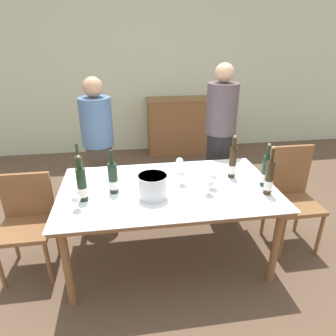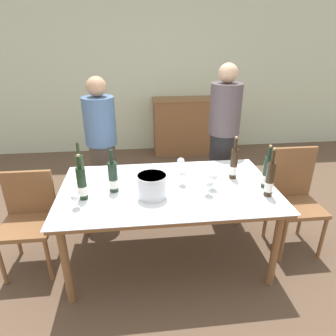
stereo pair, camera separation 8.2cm
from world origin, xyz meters
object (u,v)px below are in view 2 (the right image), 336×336
chair_left_end (29,214)px  chair_right_end (294,193)px  person_guest_left (223,141)px  person_host (102,149)px  sideboard_cabinet (190,126)px  wine_glass_4 (209,184)px  wine_bottle_3 (234,164)px  wine_bottle_0 (267,173)px  wine_glass_1 (181,162)px  wine_glass_0 (75,198)px  wine_bottle_2 (113,178)px  ice_bucket (152,185)px  wine_glass_3 (183,174)px  wine_bottle_4 (81,172)px  dining_table (168,194)px  wine_bottle_1 (270,180)px  wine_glass_2 (213,177)px  wine_bottle_5 (82,184)px

chair_left_end → chair_right_end: bearing=0.2°
person_guest_left → person_host: bearing=176.8°
sideboard_cabinet → wine_glass_4: sideboard_cabinet is taller
chair_left_end → wine_bottle_3: bearing=1.2°
sideboard_cabinet → wine_bottle_0: (0.13, -2.75, 0.39)m
wine_glass_1 → sideboard_cabinet: bearing=77.5°
wine_glass_4 → chair_left_end: size_ratio=0.16×
wine_glass_0 → wine_bottle_2: bearing=42.1°
ice_bucket → wine_glass_3: size_ratio=1.64×
wine_glass_0 → wine_bottle_4: bearing=90.6°
wine_glass_1 → dining_table: bearing=-117.8°
sideboard_cabinet → wine_bottle_1: bearing=-88.1°
wine_glass_1 → wine_glass_4: wine_glass_1 is taller
wine_glass_1 → wine_bottle_1: bearing=-39.0°
wine_bottle_4 → wine_glass_2: 1.09m
dining_table → wine_bottle_2: (-0.45, -0.01, 0.18)m
wine_bottle_5 → wine_glass_3: (0.81, 0.14, -0.03)m
wine_bottle_4 → wine_glass_3: 0.84m
wine_bottle_0 → wine_bottle_1: size_ratio=0.93×
person_guest_left → dining_table: bearing=-130.6°
wine_bottle_2 → chair_left_end: bearing=173.0°
wine_glass_0 → wine_glass_4: bearing=4.6°
wine_bottle_2 → wine_glass_1: (0.60, 0.30, -0.02)m
person_host → wine_glass_3: bearing=-49.0°
wine_glass_1 → person_host: bearing=141.9°
wine_glass_2 → person_host: (-0.98, 0.96, -0.07)m
wine_bottle_2 → wine_bottle_4: (-0.27, 0.10, 0.02)m
chair_left_end → sideboard_cabinet: bearing=54.1°
wine_bottle_0 → wine_bottle_3: (-0.22, 0.20, 0.00)m
wine_bottle_3 → ice_bucket: bearing=-160.5°
wine_glass_2 → chair_right_end: chair_right_end is taller
wine_glass_0 → wine_glass_3: bearing=18.6°
wine_glass_0 → person_guest_left: person_guest_left is taller
sideboard_cabinet → wine_bottle_1: wine_bottle_1 is taller
wine_bottle_1 → wine_glass_1: size_ratio=2.74×
sideboard_cabinet → dining_table: size_ratio=0.70×
wine_bottle_0 → chair_left_end: size_ratio=0.44×
wine_bottle_1 → chair_right_end: 0.61m
wine_bottle_5 → wine_glass_4: bearing=-3.5°
wine_bottle_3 → wine_bottle_4: (-1.31, -0.03, 0.00)m
sideboard_cabinet → wine_glass_2: 2.78m
wine_glass_0 → wine_glass_3: wine_glass_3 is taller
wine_bottle_3 → wine_glass_0: 1.36m
wine_bottle_1 → wine_bottle_5: size_ratio=1.09×
wine_glass_3 → chair_left_end: (-1.32, 0.05, -0.33)m
sideboard_cabinet → wine_glass_2: bearing=-96.6°
chair_left_end → wine_glass_2: bearing=-5.6°
chair_right_end → person_guest_left: bearing=124.2°
wine_bottle_2 → wine_glass_4: bearing=-11.7°
sideboard_cabinet → wine_glass_1: 2.47m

